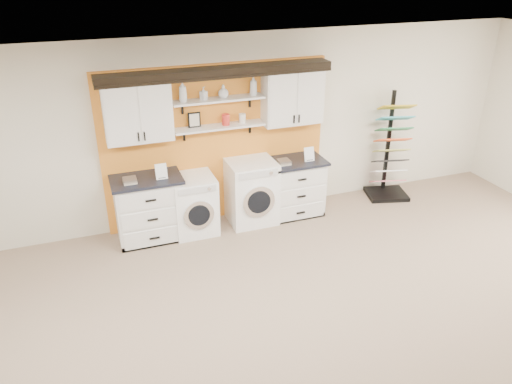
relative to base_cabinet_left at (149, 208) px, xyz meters
name	(u,v)px	position (x,y,z in m)	size (l,w,h in m)	color
ceiling	(368,116)	(1.13, -3.64, 2.32)	(10.00, 10.00, 0.00)	white
wall_back	(216,131)	(1.13, 0.36, 0.92)	(10.00, 10.00, 0.00)	beige
accent_panel	(217,144)	(1.13, 0.32, 0.72)	(3.40, 0.07, 2.40)	orange
upper_cabinet_left	(137,111)	(0.00, 0.15, 1.40)	(0.90, 0.35, 0.84)	white
upper_cabinet_right	(292,96)	(2.26, 0.15, 1.40)	(0.90, 0.35, 0.84)	white
shelf_lower	(219,127)	(1.13, 0.16, 1.05)	(1.32, 0.28, 0.03)	white
shelf_upper	(218,99)	(1.13, 0.16, 1.45)	(1.32, 0.28, 0.03)	white
crown_molding	(217,71)	(1.13, 0.17, 1.85)	(3.30, 0.41, 0.13)	black
picture_frame	(194,120)	(0.78, 0.21, 1.17)	(0.18, 0.02, 0.22)	black
canister_red	(226,120)	(1.23, 0.16, 1.14)	(0.11, 0.11, 0.16)	red
canister_cream	(242,118)	(1.48, 0.16, 1.13)	(0.10, 0.10, 0.14)	silver
base_cabinet_left	(149,208)	(0.00, 0.00, 0.00)	(0.98, 0.66, 0.96)	white
base_cabinet_right	(293,187)	(2.26, 0.00, -0.02)	(0.93, 0.66, 0.92)	white
washer	(193,204)	(0.65, 0.00, -0.04)	(0.63, 0.71, 0.88)	white
dryer	(251,192)	(1.56, 0.00, 0.01)	(0.71, 0.71, 0.99)	white
sample_rack	(389,165)	(4.03, 0.04, 0.08)	(0.77, 0.69, 1.80)	black
soap_bottle_a	(183,91)	(0.63, 0.16, 1.61)	(0.11, 0.11, 0.29)	silver
soap_bottle_b	(203,93)	(0.92, 0.16, 1.55)	(0.08, 0.08, 0.18)	silver
soap_bottle_c	(223,91)	(1.20, 0.16, 1.56)	(0.15, 0.15, 0.19)	silver
soap_bottle_d	(253,85)	(1.65, 0.16, 1.61)	(0.11, 0.11, 0.28)	silver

